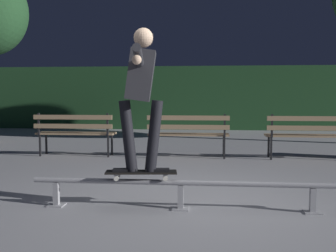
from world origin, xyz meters
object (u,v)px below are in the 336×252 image
grind_rail (180,187)px  skateboard (141,173)px  skateboarder (141,87)px  park_bench_left_center (188,131)px  park_bench_right_center (308,132)px  park_bench_leftmost (75,130)px

grind_rail → skateboard: 0.46m
skateboarder → park_bench_left_center: bearing=84.6°
grind_rail → park_bench_left_center: 3.60m
skateboard → skateboarder: 0.94m
grind_rail → park_bench_right_center: 4.23m
park_bench_leftmost → grind_rail: bearing=-56.3°
park_bench_left_center → skateboarder: bearing=-95.4°
grind_rail → park_bench_leftmost: size_ratio=2.07×
park_bench_right_center → grind_rail: bearing=-121.6°
park_bench_leftmost → skateboarder: bearing=-61.4°
park_bench_left_center → park_bench_right_center: same height
skateboarder → park_bench_left_center: 3.69m
skateboarder → park_bench_leftmost: bearing=118.6°
grind_rail → park_bench_right_center: park_bench_right_center is taller
skateboarder → park_bench_left_center: (0.34, 3.59, -0.80)m
skateboarder → park_bench_right_center: size_ratio=0.97×
skateboarder → park_bench_right_center: (2.64, 3.59, -0.80)m
skateboard → skateboarder: skateboarder is taller
park_bench_right_center → skateboarder: bearing=-126.3°
grind_rail → park_bench_left_center: bearing=91.5°
park_bench_leftmost → park_bench_right_center: bearing=0.0°
skateboard → park_bench_right_center: size_ratio=0.50×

